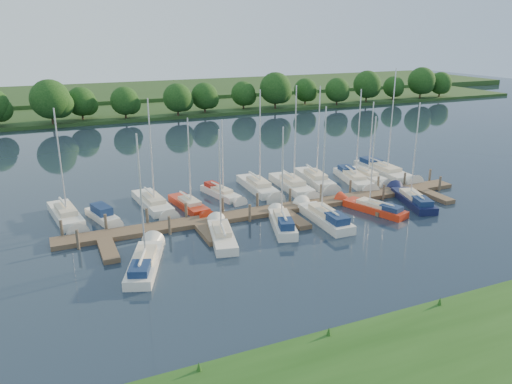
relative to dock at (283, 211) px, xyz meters
name	(u,v)px	position (x,y,z in m)	size (l,w,h in m)	color
ground	(324,243)	(0.00, -7.31, -0.20)	(260.00, 260.00, 0.00)	#1A2635
near_bank	(487,355)	(0.00, -23.31, 0.05)	(90.00, 10.00, 0.50)	#1B4313
dock	(283,211)	(0.00, 0.00, 0.00)	(40.00, 6.00, 0.40)	brown
mooring_pilings	(278,204)	(0.00, 1.13, 0.40)	(38.24, 2.84, 2.00)	#473D33
far_shore	(138,108)	(0.00, 67.69, 0.10)	(180.00, 30.00, 0.60)	#213C17
distant_hill	(119,93)	(0.00, 92.69, 0.50)	(220.00, 40.00, 1.40)	#294920
treeline	(154,97)	(0.63, 54.55, 3.88)	(147.35, 9.90, 8.17)	#38281C
sailboat_n_0	(67,217)	(-18.39, 6.23, 0.09)	(2.86, 8.15, 10.47)	silver
motorboat	(103,216)	(-15.43, 4.99, 0.15)	(2.59, 5.16, 1.65)	silver
sailboat_n_2	(154,205)	(-10.53, 6.47, 0.07)	(2.67, 8.51, 10.73)	silver
sailboat_n_3	(190,206)	(-7.50, 4.64, 0.07)	(2.54, 7.13, 9.03)	#B72810
sailboat_n_4	(221,194)	(-3.55, 6.87, 0.11)	(2.72, 6.47, 8.24)	silver
sailboat_n_5	(259,188)	(0.71, 7.09, 0.08)	(2.18, 8.54, 10.99)	silver
sailboat_n_6	(293,187)	(4.18, 6.05, 0.09)	(2.47, 8.86, 11.38)	silver
sailboat_n_7	(316,180)	(7.57, 7.11, 0.08)	(2.87, 8.64, 11.04)	silver
sailboat_n_8	(354,179)	(11.68, 5.73, 0.11)	(3.35, 8.46, 10.60)	silver
sailboat_n_9	(367,177)	(13.68, 6.09, 0.07)	(1.72, 7.05, 9.10)	silver
sailboat_n_10	(385,172)	(16.71, 6.81, 0.12)	(2.44, 9.97, 12.59)	silver
sailboat_s_0	(145,263)	(-13.92, -5.72, 0.12)	(4.05, 7.77, 9.98)	silver
sailboat_s_1	(222,236)	(-7.22, -3.31, 0.08)	(2.97, 7.28, 9.36)	silver
sailboat_s_2	(282,224)	(-1.65, -3.12, 0.15)	(3.30, 6.90, 9.15)	silver
sailboat_s_3	(324,218)	(2.38, -3.27, 0.14)	(2.12, 8.13, 10.56)	silver
sailboat_s_4	(373,208)	(7.90, -2.82, 0.11)	(3.70, 7.18, 9.18)	#B72810
sailboat_s_5	(412,200)	(12.81, -2.49, 0.12)	(3.67, 7.96, 10.12)	#101438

